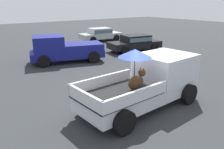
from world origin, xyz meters
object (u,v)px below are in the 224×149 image
(pickup_truck_main, at_px, (149,81))
(parked_sedan_far, at_px, (100,34))
(pickup_truck_red, at_px, (64,49))
(parked_sedan_near, at_px, (135,42))

(pickup_truck_main, distance_m, parked_sedan_far, 15.54)
(pickup_truck_main, relative_size, pickup_truck_red, 1.01)
(parked_sedan_near, distance_m, parked_sedan_far, 5.96)
(pickup_truck_red, xyz_separation_m, parked_sedan_far, (6.73, 5.78, -0.13))
(pickup_truck_main, bearing_deg, parked_sedan_far, 60.05)
(pickup_truck_main, bearing_deg, pickup_truck_red, 85.21)
(pickup_truck_red, bearing_deg, parked_sedan_near, -164.79)
(parked_sedan_near, bearing_deg, pickup_truck_main, 61.26)
(pickup_truck_red, distance_m, parked_sedan_far, 8.87)
(pickup_truck_main, relative_size, parked_sedan_far, 1.16)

